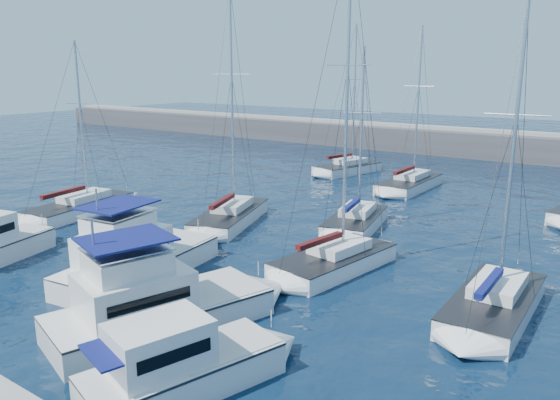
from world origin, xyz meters
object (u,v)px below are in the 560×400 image
Objects in this scene: sailboat_mid_c at (356,221)px; sailboat_mid_e at (494,303)px; sailboat_mid_b at (230,216)px; sailboat_mid_d at (334,260)px; motor_yacht_port_inner at (134,259)px; motor_yacht_stbd_inner at (151,306)px; motor_yacht_stbd_outer at (176,368)px; sailboat_back_a at (348,168)px; sailboat_mid_a at (80,207)px; sailboat_back_b at (410,183)px.

sailboat_mid_e is (11.38, -8.54, 0.01)m from sailboat_mid_c.
sailboat_mid_b is 11.28m from sailboat_mid_d.
motor_yacht_port_inner is 11.37m from sailboat_mid_b.
motor_yacht_stbd_inner is 11.07m from sailboat_mid_d.
sailboat_mid_c reaches higher than motor_yacht_stbd_outer.
sailboat_mid_b reaches higher than sailboat_back_a.
sailboat_mid_a is at bearing 169.68° from motor_yacht_stbd_inner.
sailboat_mid_c is at bearing 142.36° from sailboat_mid_e.
sailboat_mid_d is at bearing 174.21° from sailboat_mid_e.
motor_yacht_port_inner is at bearing -120.88° from sailboat_mid_c.
sailboat_mid_d is at bearing -38.35° from sailboat_mid_b.
sailboat_mid_a is at bearing 179.23° from sailboat_mid_e.
sailboat_back_b is at bearing 76.53° from motor_yacht_port_inner.
sailboat_mid_c is at bearing 15.67° from sailboat_mid_a.
sailboat_back_a is at bearing 77.08° from sailboat_mid_b.
motor_yacht_port_inner is 33.15m from sailboat_back_a.
sailboat_back_a reaches higher than motor_yacht_port_inner.
motor_yacht_stbd_inner is 0.64× the size of sailboat_back_a.
motor_yacht_stbd_inner is at bearing -86.04° from sailboat_back_b.
sailboat_mid_a is 1.05× the size of sailboat_mid_c.
sailboat_mid_a is at bearing 147.93° from motor_yacht_port_inner.
sailboat_mid_a is 20.83m from sailboat_mid_c.
sailboat_mid_d is at bearing 93.30° from motor_yacht_stbd_inner.
sailboat_mid_d reaches higher than sailboat_mid_a.
motor_yacht_stbd_inner is 1.35× the size of motor_yacht_stbd_outer.
sailboat_back_b is (-1.87, 32.70, -0.62)m from motor_yacht_stbd_inner.
sailboat_mid_d is at bearing 112.83° from motor_yacht_stbd_outer.
motor_yacht_port_inner is 1.32× the size of motor_yacht_stbd_outer.
motor_yacht_stbd_inner is 21.51m from sailboat_mid_a.
motor_yacht_port_inner is 15.32m from sailboat_mid_a.
sailboat_back_b reaches higher than motor_yacht_stbd_outer.
motor_yacht_stbd_inner is 37.66m from sailboat_back_a.
sailboat_back_a reaches higher than motor_yacht_stbd_inner.
sailboat_mid_b is 1.08× the size of sailboat_back_a.
sailboat_mid_c is at bearing 107.46° from motor_yacht_stbd_inner.
sailboat_mid_e is 26.29m from sailboat_back_b.
motor_yacht_stbd_inner is at bearing -40.97° from motor_yacht_port_inner.
sailboat_back_b reaches higher than sailboat_mid_a.
sailboat_back_a is (-14.34, 38.85, -0.40)m from motor_yacht_stbd_outer.
sailboat_back_a is 9.07m from sailboat_back_b.
sailboat_mid_e is (11.34, 9.97, -0.62)m from motor_yacht_stbd_inner.
sailboat_back_a is at bearing 125.99° from sailboat_mid_d.
sailboat_back_b is at bearing 52.65° from sailboat_mid_b.
motor_yacht_port_inner is 15.88m from sailboat_mid_c.
sailboat_mid_c is at bearing 117.82° from motor_yacht_stbd_outer.
sailboat_back_a reaches higher than sailboat_back_b.
sailboat_back_a is at bearing 62.92° from sailboat_mid_a.
sailboat_mid_c is 8.24m from sailboat_mid_d.
sailboat_mid_a is (-19.04, 9.97, -0.63)m from motor_yacht_stbd_inner.
sailboat_mid_b is at bearing 169.68° from sailboat_mid_d.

